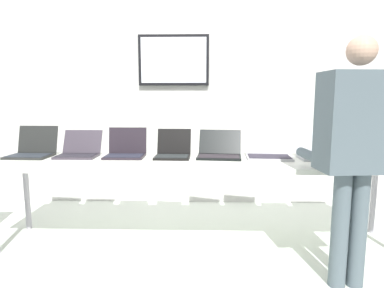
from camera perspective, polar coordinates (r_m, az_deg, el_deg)
name	(u,v)px	position (r m, az deg, el deg)	size (l,w,h in m)	color
ground	(197,244)	(2.96, 0.94, -17.22)	(8.00, 8.00, 0.04)	silver
back_wall	(198,98)	(3.81, 1.07, 8.18)	(8.00, 0.11, 2.48)	silver
workbench	(197,165)	(2.74, 0.97, -3.75)	(3.45, 0.70, 0.73)	silver
equipment_box	(374,142)	(3.08, 29.37, 0.37)	(0.42, 0.37, 0.32)	#565761
laptop_station_0	(33,150)	(3.23, -26.28, -0.88)	(0.38, 0.34, 0.26)	#262826
laptop_station_1	(79,151)	(3.06, -19.29, -1.09)	(0.35, 0.33, 0.22)	#3B343E
laptop_station_2	(126,150)	(2.93, -11.59, -1.07)	(0.34, 0.28, 0.25)	#272028
laptop_station_3	(173,151)	(2.86, -3.37, -1.21)	(0.31, 0.31, 0.24)	black
laptop_station_4	(219,151)	(2.87, 4.84, -1.24)	(0.41, 0.39, 0.23)	black
laptop_station_5	(268,150)	(2.92, 13.25, -1.11)	(0.40, 0.38, 0.26)	#B1B1B5
laptop_station_6	(316,152)	(3.01, 21.05, -1.33)	(0.32, 0.31, 0.22)	#AAAEB5
person	(354,140)	(2.29, 26.72, 0.56)	(0.47, 0.61, 1.62)	#505F67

